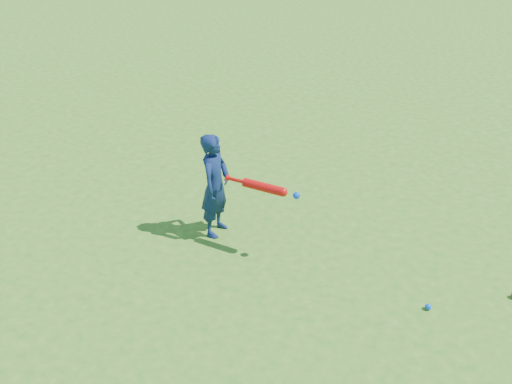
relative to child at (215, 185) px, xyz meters
The scene contains 4 objects.
ground 0.63m from the child, 37.43° to the left, with size 80.00×80.00×0.00m, color #39751B.
child is the anchor object (origin of this frame).
ground_ball_blue 2.49m from the child, ahead, with size 0.06×0.06×0.06m, color blue.
bat_swing 0.67m from the child, ahead, with size 0.84×0.12×0.10m.
Camera 1 is at (2.48, -4.84, 3.58)m, focal length 40.00 mm.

